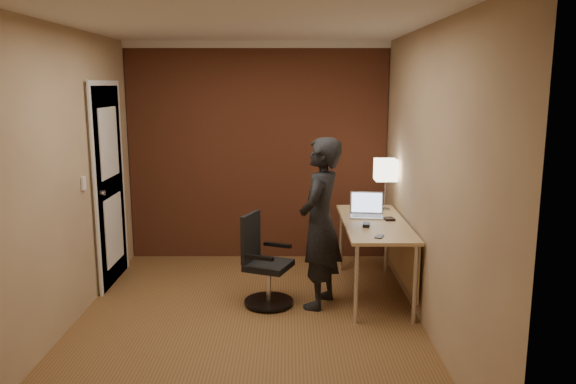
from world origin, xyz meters
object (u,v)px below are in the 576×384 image
object	(u,v)px
laptop	(367,210)
office_chair	(263,266)
mouse	(366,225)
phone	(379,237)
desk	(382,234)
wallet	(389,219)
person	(320,223)
desk_lamp	(386,171)

from	to	relation	value
laptop	office_chair	bearing A→B (deg)	-153.80
mouse	phone	xyz separation A→B (m)	(0.06, -0.36, -0.01)
desk	wallet	distance (m)	0.17
laptop	mouse	world-z (taller)	laptop
desk	person	distance (m)	0.70
phone	office_chair	world-z (taller)	office_chair
desk	wallet	world-z (taller)	wallet
phone	office_chair	xyz separation A→B (m)	(-1.01, 0.30, -0.36)
desk_lamp	mouse	distance (m)	0.86
desk_lamp	desk	bearing A→B (deg)	-101.96
phone	desk_lamp	bearing A→B (deg)	100.02
desk_lamp	office_chair	xyz separation A→B (m)	(-1.24, -0.77, -0.78)
wallet	office_chair	bearing A→B (deg)	-165.17
phone	person	distance (m)	0.57
phone	wallet	xyz separation A→B (m)	(0.19, 0.62, 0.01)
laptop	wallet	xyz separation A→B (m)	(0.20, -0.18, -0.05)
mouse	person	distance (m)	0.44
phone	mouse	bearing A→B (deg)	121.87
mouse	person	world-z (taller)	person
desk_lamp	phone	size ratio (longest dim) A/B	4.65
laptop	mouse	size ratio (longest dim) A/B	3.58
laptop	phone	distance (m)	0.80
wallet	phone	bearing A→B (deg)	-107.47
wallet	laptop	bearing A→B (deg)	137.70
desk	phone	world-z (taller)	phone
phone	office_chair	size ratio (longest dim) A/B	0.14
desk	person	size ratio (longest dim) A/B	0.96
office_chair	person	xyz separation A→B (m)	(0.52, -0.02, 0.41)
phone	person	size ratio (longest dim) A/B	0.07
desk_lamp	wallet	world-z (taller)	desk_lamp
desk_lamp	wallet	distance (m)	0.60
phone	person	bearing A→B (deg)	172.64
laptop	mouse	xyz separation A→B (m)	(-0.06, -0.44, -0.05)
office_chair	person	distance (m)	0.66
mouse	person	bearing A→B (deg)	-156.57
office_chair	desk	bearing A→B (deg)	13.18
desk	phone	distance (m)	0.59
office_chair	wallet	bearing A→B (deg)	14.83
laptop	person	size ratio (longest dim) A/B	0.23
phone	office_chair	distance (m)	1.12
phone	office_chair	bearing A→B (deg)	-174.46
office_chair	person	size ratio (longest dim) A/B	0.54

